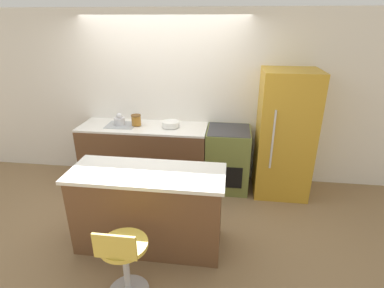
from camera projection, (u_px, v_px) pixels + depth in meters
name	position (u px, v px, depth m)	size (l,w,h in m)	color
ground_plane	(159.00, 193.00, 4.55)	(14.00, 14.00, 0.00)	#8E704C
wall_back	(166.00, 98.00, 4.68)	(8.00, 0.06, 2.60)	white
back_counter	(145.00, 154.00, 4.72)	(1.94, 0.65, 0.95)	brown
kitchen_island	(149.00, 209.00, 3.36)	(1.68, 0.65, 0.94)	brown
oven_range	(227.00, 159.00, 4.56)	(0.64, 0.66, 0.95)	olive
refrigerator	(284.00, 135.00, 4.27)	(0.76, 0.71, 1.83)	gold
stool_chair	(124.00, 260.00, 2.70)	(0.44, 0.44, 0.84)	#B7B7BC
kettle	(120.00, 120.00, 4.56)	(0.16, 0.16, 0.18)	silver
mixing_bowl	(171.00, 124.00, 4.47)	(0.26, 0.26, 0.08)	white
canister_jar	(136.00, 120.00, 4.52)	(0.15, 0.15, 0.16)	#9E6623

